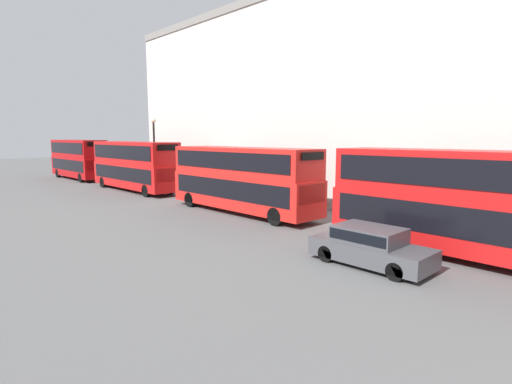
{
  "coord_description": "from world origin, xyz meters",
  "views": [
    {
      "loc": [
        -14.74,
        1.07,
        4.76
      ],
      "look_at": [
        0.48,
        17.12,
        1.68
      ],
      "focal_mm": 28.0,
      "sensor_mm": 36.0,
      "label": 1
    }
  ],
  "objects": [
    {
      "name": "bus_leading",
      "position": [
        1.6,
        6.62,
        2.34
      ],
      "size": [
        2.59,
        10.39,
        4.23
      ],
      "color": "red",
      "rests_on": "ground"
    },
    {
      "name": "bus_second_in_queue",
      "position": [
        1.6,
        19.61,
        2.27
      ],
      "size": [
        2.59,
        11.24,
        4.09
      ],
      "color": "red",
      "rests_on": "ground"
    },
    {
      "name": "bus_third_in_queue",
      "position": [
        1.6,
        33.88,
        2.37
      ],
      "size": [
        2.59,
        11.46,
        4.3
      ],
      "color": "red",
      "rests_on": "ground"
    },
    {
      "name": "bus_trailing",
      "position": [
        1.6,
        47.25,
        2.41
      ],
      "size": [
        2.59,
        10.45,
        4.37
      ],
      "color": "#B20C0F",
      "rests_on": "ground"
    },
    {
      "name": "car_hatchback",
      "position": [
        -1.8,
        8.58,
        0.77
      ],
      "size": [
        1.87,
        4.41,
        1.46
      ],
      "color": "#47474C",
      "rests_on": "ground"
    },
    {
      "name": "street_lamp",
      "position": [
        3.36,
        33.41,
        3.95
      ],
      "size": [
        0.44,
        0.44,
        6.39
      ],
      "color": "black",
      "rests_on": "ground"
    },
    {
      "name": "pedestrian",
      "position": [
        3.67,
        6.6,
        0.77
      ],
      "size": [
        0.36,
        0.36,
        1.67
      ],
      "color": "brown",
      "rests_on": "ground"
    }
  ]
}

